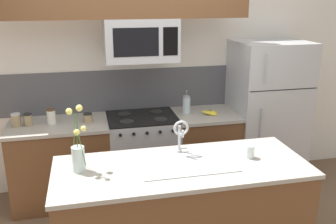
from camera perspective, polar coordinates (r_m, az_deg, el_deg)
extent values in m
cube|color=silver|center=(4.43, -0.99, 5.71)|extent=(5.20, 0.10, 2.60)
cube|color=#4C4C51|center=(4.36, -4.69, 3.44)|extent=(3.50, 0.01, 0.48)
cube|color=brown|center=(4.27, -15.84, -7.71)|extent=(1.02, 0.62, 0.88)
cube|color=#9E998E|center=(4.10, -16.36, -1.93)|extent=(1.05, 0.65, 0.03)
cube|color=brown|center=(4.45, 5.55, -5.99)|extent=(0.70, 0.62, 0.88)
cube|color=#9E998E|center=(4.29, 5.73, -0.41)|extent=(0.73, 0.65, 0.03)
cube|color=#A8AAAF|center=(4.29, -3.84, -6.65)|extent=(0.76, 0.62, 0.91)
cube|color=black|center=(4.12, -3.97, -0.79)|extent=(0.76, 0.62, 0.01)
cylinder|color=black|center=(3.96, -6.27, -1.44)|extent=(0.15, 0.15, 0.01)
cylinder|color=black|center=(4.02, -1.10, -1.08)|extent=(0.15, 0.15, 0.01)
cylinder|color=black|center=(4.22, -6.70, -0.26)|extent=(0.15, 0.15, 0.01)
cylinder|color=black|center=(4.27, -1.84, 0.07)|extent=(0.15, 0.15, 0.01)
cylinder|color=black|center=(3.81, -7.27, -3.52)|extent=(0.03, 0.02, 0.03)
cylinder|color=black|center=(3.82, -5.23, -3.37)|extent=(0.03, 0.02, 0.03)
cylinder|color=black|center=(3.84, -3.20, -3.21)|extent=(0.03, 0.02, 0.03)
cylinder|color=black|center=(3.86, -1.20, -3.06)|extent=(0.03, 0.02, 0.03)
cylinder|color=black|center=(3.89, 0.78, -2.90)|extent=(0.03, 0.02, 0.03)
cube|color=#A8AAAF|center=(3.92, -4.19, 10.92)|extent=(0.74, 0.40, 0.44)
cube|color=black|center=(3.71, -4.86, 10.53)|extent=(0.45, 0.00, 0.28)
cube|color=black|center=(3.77, 0.39, 10.70)|extent=(0.15, 0.00, 0.28)
cube|color=#A8AAAF|center=(4.61, 14.65, -0.16)|extent=(0.82, 0.72, 1.70)
cube|color=black|center=(4.20, 17.26, 3.24)|extent=(0.79, 0.00, 0.01)
cylinder|color=#99999E|center=(4.02, 14.62, 6.34)|extent=(0.01, 0.01, 0.31)
cylinder|color=#99999E|center=(4.23, 13.84, -3.67)|extent=(0.01, 0.01, 0.65)
cylinder|color=#997F5B|center=(4.13, -22.13, -1.23)|extent=(0.09, 0.09, 0.12)
cylinder|color=#B2B2B7|center=(4.11, -22.24, -0.31)|extent=(0.09, 0.09, 0.01)
cylinder|color=#997F5B|center=(4.11, -20.54, -1.18)|extent=(0.08, 0.08, 0.11)
cylinder|color=black|center=(4.09, -20.63, -0.33)|extent=(0.08, 0.08, 0.01)
cylinder|color=silver|center=(4.08, -17.36, -0.75)|extent=(0.09, 0.09, 0.15)
cylinder|color=#4C331E|center=(4.06, -17.46, 0.35)|extent=(0.09, 0.09, 0.02)
cylinder|color=#997F5B|center=(4.05, -12.11, -0.93)|extent=(0.10, 0.10, 0.09)
cylinder|color=black|center=(4.03, -12.16, -0.28)|extent=(0.10, 0.10, 0.01)
ellipsoid|color=yellow|center=(4.22, 6.33, -0.16)|extent=(0.15, 0.14, 0.06)
ellipsoid|color=yellow|center=(4.24, 6.34, -0.09)|extent=(0.17, 0.10, 0.05)
ellipsoid|color=yellow|center=(4.23, 6.48, -0.15)|extent=(0.18, 0.06, 0.06)
ellipsoid|color=yellow|center=(4.24, 6.49, -0.08)|extent=(0.18, 0.07, 0.06)
ellipsoid|color=yellow|center=(4.23, 6.64, -0.13)|extent=(0.17, 0.11, 0.07)
ellipsoid|color=yellow|center=(4.25, 6.63, -0.07)|extent=(0.15, 0.14, 0.05)
cylinder|color=brown|center=(4.23, 6.49, 0.26)|extent=(0.02, 0.02, 0.03)
cylinder|color=silver|center=(4.25, 2.82, 1.02)|extent=(0.09, 0.09, 0.18)
cylinder|color=#A3A3AA|center=(4.23, 2.84, 2.32)|extent=(0.08, 0.08, 0.02)
cylinder|color=#A3A3AA|center=(4.22, 2.85, 2.78)|extent=(0.01, 0.01, 0.05)
sphere|color=#A3A3AA|center=(4.21, 2.86, 3.21)|extent=(0.02, 0.02, 0.02)
cube|color=brown|center=(3.24, 2.07, -15.64)|extent=(2.00, 0.78, 0.88)
cube|color=#9E998E|center=(3.01, 2.16, -8.38)|extent=(2.03, 0.81, 0.03)
cube|color=#ADAFB5|center=(3.01, 2.92, -7.94)|extent=(0.76, 0.43, 0.01)
cube|color=#ADAFB5|center=(3.01, -0.35, -9.62)|extent=(0.30, 0.32, 0.15)
cube|color=#ADAFB5|center=(3.10, 6.06, -8.92)|extent=(0.30, 0.32, 0.15)
cylinder|color=#B7BABF|center=(3.23, 1.72, -5.96)|extent=(0.04, 0.04, 0.02)
cylinder|color=#B7BABF|center=(3.19, 1.74, -3.98)|extent=(0.02, 0.02, 0.22)
torus|color=#B7BABF|center=(3.10, 2.01, -2.46)|extent=(0.13, 0.02, 0.13)
cylinder|color=#B7BABF|center=(3.06, 2.27, -3.33)|extent=(0.02, 0.02, 0.06)
cube|color=#B7BABF|center=(3.23, 2.33, -5.50)|extent=(0.07, 0.01, 0.01)
cylinder|color=silver|center=(3.18, 12.34, -5.90)|extent=(0.08, 0.08, 0.11)
cylinder|color=silver|center=(2.95, -13.48, -6.99)|extent=(0.10, 0.10, 0.20)
cylinder|color=silver|center=(2.97, -13.39, -8.11)|extent=(0.09, 0.09, 0.06)
cylinder|color=#386B2D|center=(2.89, -13.58, -5.41)|extent=(0.01, 0.04, 0.27)
sphere|color=#EFE066|center=(2.83, -13.75, -3.02)|extent=(0.05, 0.05, 0.05)
cylinder|color=#386B2D|center=(2.88, -13.10, -5.16)|extent=(0.06, 0.06, 0.30)
sphere|color=#EFE066|center=(2.79, -12.75, -2.46)|extent=(0.04, 0.04, 0.04)
cylinder|color=#386B2D|center=(2.92, -13.40, -3.60)|extent=(0.04, 0.09, 0.41)
sphere|color=#EFE066|center=(2.89, -13.38, 0.59)|extent=(0.05, 0.05, 0.05)
cylinder|color=#386B2D|center=(2.92, -14.13, -3.85)|extent=(0.05, 0.07, 0.40)
sphere|color=#EFE066|center=(2.89, -14.86, 0.09)|extent=(0.05, 0.05, 0.05)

